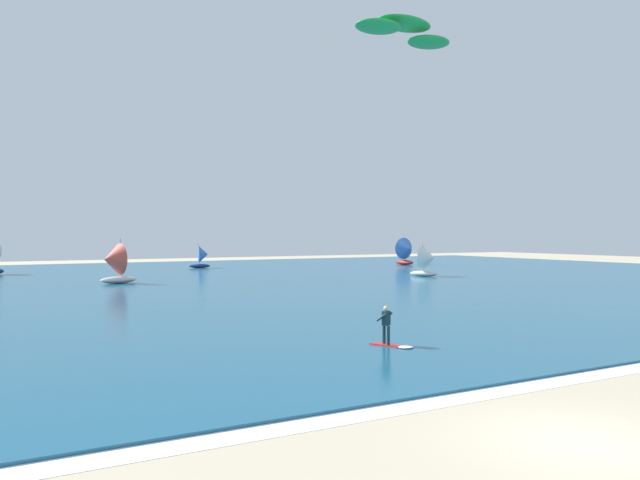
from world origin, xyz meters
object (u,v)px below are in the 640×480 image
object	(u,v)px
kite	(404,30)
sailboat_far_right	(427,261)
sailboat_heeled_over	(407,251)
sailboat_trailing	(113,263)
sailboat_anchored_offshore	(203,256)
kitesurfer	(390,331)

from	to	relation	value
kite	sailboat_far_right	size ratio (longest dim) A/B	1.57
sailboat_heeled_over	sailboat_trailing	world-z (taller)	sailboat_heeled_over
sailboat_heeled_over	sailboat_far_right	bearing A→B (deg)	-122.12
sailboat_far_right	sailboat_anchored_offshore	world-z (taller)	sailboat_far_right
kite	sailboat_heeled_over	world-z (taller)	kite
sailboat_anchored_offshore	sailboat_trailing	bearing A→B (deg)	-126.05
kitesurfer	sailboat_trailing	world-z (taller)	sailboat_trailing
kite	sailboat_far_right	bearing A→B (deg)	49.28
sailboat_far_right	kitesurfer	bearing A→B (deg)	-131.20
kitesurfer	sailboat_trailing	distance (m)	39.38
kitesurfer	sailboat_far_right	distance (m)	43.16
kitesurfer	sailboat_heeled_over	xyz separation A→B (m)	(41.94, 54.00, 1.51)
kitesurfer	sailboat_far_right	size ratio (longest dim) A/B	0.52
kite	sailboat_trailing	distance (m)	39.41
sailboat_anchored_offshore	sailboat_heeled_over	world-z (taller)	sailboat_heeled_over
kite	sailboat_anchored_offshore	bearing A→B (deg)	80.49
kitesurfer	sailboat_far_right	world-z (taller)	sailboat_far_right
sailboat_far_right	sailboat_trailing	size ratio (longest dim) A/B	0.90
kite	sailboat_trailing	world-z (taller)	kite
kitesurfer	sailboat_trailing	bearing A→B (deg)	95.53
sailboat_trailing	sailboat_heeled_over	bearing A→B (deg)	17.95
kitesurfer	sailboat_trailing	size ratio (longest dim) A/B	0.47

